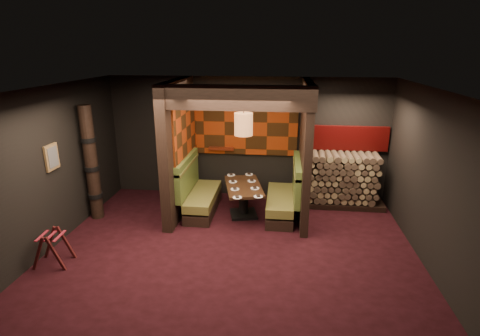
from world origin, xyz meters
name	(u,v)px	position (x,y,z in m)	size (l,w,h in m)	color
floor	(232,252)	(0.00, 0.00, -0.01)	(6.50, 5.50, 0.02)	black
ceiling	(230,89)	(0.00, 0.00, 2.86)	(6.50, 5.50, 0.02)	black
wall_back	(247,138)	(0.00, 2.76, 1.43)	(6.50, 0.02, 2.85)	black
wall_front	(192,269)	(0.00, -2.76, 1.43)	(6.50, 0.02, 2.85)	black
wall_left	(48,169)	(-3.26, 0.00, 1.43)	(0.02, 5.50, 2.85)	black
wall_right	(436,184)	(3.26, 0.00, 1.43)	(0.02, 5.50, 2.85)	black
partition_left	(179,148)	(-1.35, 1.65, 1.43)	(0.20, 2.20, 2.85)	black
partition_right	(305,152)	(1.30, 1.70, 1.43)	(0.15, 2.10, 2.85)	black
header_beam	(235,98)	(-0.02, 0.70, 2.63)	(2.85, 0.18, 0.44)	black
tapa_back_panel	(246,122)	(-0.02, 2.71, 1.82)	(2.40, 0.06, 1.55)	#99300B
tapa_side_panel	(185,127)	(-1.23, 1.82, 1.85)	(0.04, 1.85, 1.45)	#99300B
lacquer_shelf	(221,149)	(-0.60, 2.65, 1.18)	(0.60, 0.12, 0.07)	#621E0E
booth_bench_left	(198,194)	(-0.96, 1.65, 0.40)	(0.68, 1.60, 1.14)	black
booth_bench_right	(285,198)	(0.93, 1.65, 0.40)	(0.68, 1.60, 1.14)	black
dining_table	(244,195)	(0.05, 1.53, 0.46)	(0.99, 1.44, 0.70)	black
place_settings	(244,185)	(0.05, 1.53, 0.71)	(0.89, 1.59, 0.03)	white
pendant_lamp	(244,124)	(0.05, 1.48, 2.01)	(0.37, 0.37, 1.06)	#AA693A
framed_picture	(52,157)	(-3.22, 0.10, 1.62)	(0.05, 0.36, 0.46)	olive
luggage_rack	(52,247)	(-2.91, -0.71, 0.32)	(0.62, 0.46, 0.64)	#401212
totem_column	(91,164)	(-3.05, 1.10, 1.19)	(0.31, 0.31, 2.40)	black
firewood_stack	(346,180)	(2.29, 2.35, 0.61)	(1.73, 0.70, 1.22)	black
mosaic_header	(347,138)	(2.29, 2.68, 1.50)	(1.83, 0.10, 0.56)	#670A09
bay_front_post	(309,148)	(1.39, 1.96, 1.43)	(0.08, 0.08, 2.85)	black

